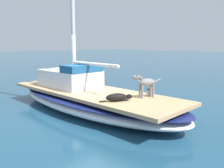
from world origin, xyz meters
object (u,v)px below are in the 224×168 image
object	(u,v)px
sailboat_main	(91,100)
dog_black	(118,97)
deck_winch	(149,93)
dog_grey	(145,83)

from	to	relation	value
sailboat_main	dog_black	bearing A→B (deg)	-103.50
dog_black	deck_winch	distance (m)	1.17
sailboat_main	dog_grey	bearing A→B (deg)	-75.37
dog_grey	deck_winch	world-z (taller)	dog_grey
sailboat_main	dog_grey	distance (m)	2.07
deck_winch	sailboat_main	bearing A→B (deg)	113.10
sailboat_main	deck_winch	world-z (taller)	deck_winch
sailboat_main	dog_grey	world-z (taller)	dog_grey
dog_black	dog_grey	bearing A→B (deg)	-15.52
sailboat_main	deck_winch	bearing A→B (deg)	-66.90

